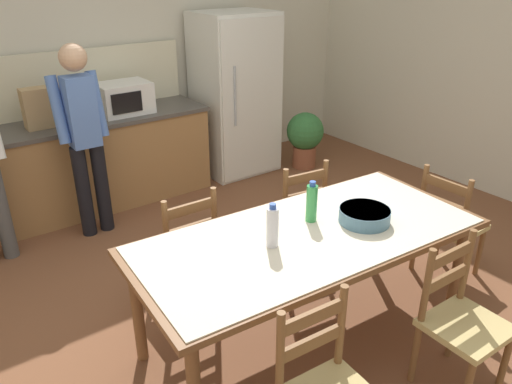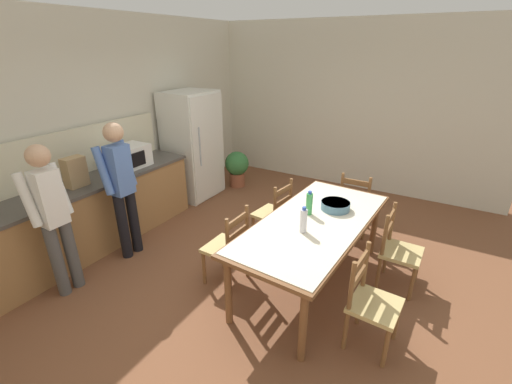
# 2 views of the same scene
# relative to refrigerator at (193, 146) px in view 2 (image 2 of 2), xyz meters

# --- Properties ---
(ground_plane) EXTENTS (8.32, 8.32, 0.00)m
(ground_plane) POSITION_rel_refrigerator_xyz_m (-1.41, -2.19, -0.90)
(ground_plane) COLOR brown
(wall_back) EXTENTS (6.52, 0.12, 2.90)m
(wall_back) POSITION_rel_refrigerator_xyz_m (-1.41, 0.47, 0.55)
(wall_back) COLOR beige
(wall_back) RESTS_ON ground
(wall_right) EXTENTS (0.12, 5.20, 2.90)m
(wall_right) POSITION_rel_refrigerator_xyz_m (1.85, -2.19, 0.55)
(wall_right) COLOR beige
(wall_right) RESTS_ON ground
(kitchen_counter) EXTENTS (3.07, 0.66, 0.91)m
(kitchen_counter) POSITION_rel_refrigerator_xyz_m (-2.05, 0.04, -0.44)
(kitchen_counter) COLOR #9E7042
(kitchen_counter) RESTS_ON ground
(counter_splashback) EXTENTS (3.03, 0.03, 0.60)m
(counter_splashback) POSITION_rel_refrigerator_xyz_m (-2.05, 0.35, 0.31)
(counter_splashback) COLOR beige
(counter_splashback) RESTS_ON kitchen_counter
(refrigerator) EXTENTS (0.83, 0.73, 1.80)m
(refrigerator) POSITION_rel_refrigerator_xyz_m (0.00, 0.00, 0.00)
(refrigerator) COLOR silver
(refrigerator) RESTS_ON ground
(microwave) EXTENTS (0.50, 0.39, 0.30)m
(microwave) POSITION_rel_refrigerator_xyz_m (-1.31, 0.02, 0.16)
(microwave) COLOR white
(microwave) RESTS_ON kitchen_counter
(paper_bag) EXTENTS (0.24, 0.16, 0.36)m
(paper_bag) POSITION_rel_refrigerator_xyz_m (-2.12, 0.01, 0.19)
(paper_bag) COLOR tan
(paper_bag) RESTS_ON kitchen_counter
(dining_table) EXTENTS (2.22, 1.11, 0.79)m
(dining_table) POSITION_rel_refrigerator_xyz_m (-1.31, -2.71, -0.19)
(dining_table) COLOR brown
(dining_table) RESTS_ON ground
(bottle_near_centre) EXTENTS (0.07, 0.07, 0.27)m
(bottle_near_centre) POSITION_rel_refrigerator_xyz_m (-1.58, -2.70, 0.01)
(bottle_near_centre) COLOR silver
(bottle_near_centre) RESTS_ON dining_table
(bottle_off_centre) EXTENTS (0.07, 0.07, 0.27)m
(bottle_off_centre) POSITION_rel_refrigerator_xyz_m (-1.19, -2.60, 0.01)
(bottle_off_centre) COLOR green
(bottle_off_centre) RESTS_ON dining_table
(serving_bowl) EXTENTS (0.32, 0.32, 0.09)m
(serving_bowl) POSITION_rel_refrigerator_xyz_m (-0.94, -2.81, -0.06)
(serving_bowl) COLOR slate
(serving_bowl) RESTS_ON dining_table
(chair_side_far_left) EXTENTS (0.43, 0.41, 0.91)m
(chair_side_far_left) POSITION_rel_refrigerator_xyz_m (-1.74, -1.90, -0.46)
(chair_side_far_left) COLOR brown
(chair_side_far_left) RESTS_ON ground
(chair_side_near_left) EXTENTS (0.45, 0.43, 0.91)m
(chair_side_near_left) POSITION_rel_refrigerator_xyz_m (-1.85, -3.46, -0.46)
(chair_side_near_left) COLOR brown
(chair_side_near_left) RESTS_ON ground
(chair_side_near_right) EXTENTS (0.43, 0.41, 0.91)m
(chair_side_near_right) POSITION_rel_refrigerator_xyz_m (-0.88, -3.52, -0.46)
(chair_side_near_right) COLOR brown
(chair_side_near_right) RESTS_ON ground
(chair_head_end) EXTENTS (0.41, 0.43, 0.91)m
(chair_head_end) POSITION_rel_refrigerator_xyz_m (0.06, -2.81, -0.46)
(chair_head_end) COLOR brown
(chair_head_end) RESTS_ON ground
(chair_side_far_right) EXTENTS (0.47, 0.45, 0.91)m
(chair_side_far_right) POSITION_rel_refrigerator_xyz_m (-0.77, -1.97, -0.46)
(chair_side_far_right) COLOR brown
(chair_side_far_right) RESTS_ON ground
(person_at_sink) EXTENTS (0.41, 0.28, 1.64)m
(person_at_sink) POSITION_rel_refrigerator_xyz_m (-2.73, -0.48, 0.02)
(person_at_sink) COLOR #4C4C4C
(person_at_sink) RESTS_ON ground
(person_at_counter) EXTENTS (0.42, 0.29, 1.69)m
(person_at_counter) POSITION_rel_refrigerator_xyz_m (-1.90, -0.50, 0.05)
(person_at_counter) COLOR black
(person_at_counter) RESTS_ON ground
(potted_plant) EXTENTS (0.44, 0.44, 0.67)m
(potted_plant) POSITION_rel_refrigerator_xyz_m (0.70, -0.43, -0.51)
(potted_plant) COLOR brown
(potted_plant) RESTS_ON ground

